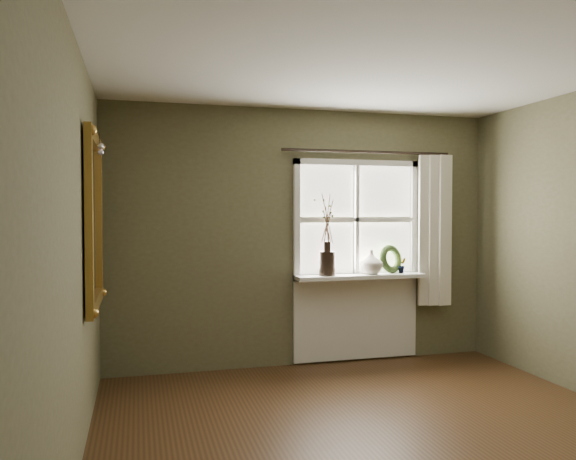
# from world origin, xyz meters

# --- Properties ---
(floor) EXTENTS (4.50, 4.50, 0.00)m
(floor) POSITION_xyz_m (0.00, 0.00, 0.00)
(floor) COLOR #3D2613
(floor) RESTS_ON ground
(ceiling) EXTENTS (4.50, 4.50, 0.00)m
(ceiling) POSITION_xyz_m (0.00, 0.00, 2.60)
(ceiling) COLOR silver
(ceiling) RESTS_ON ground
(wall_back) EXTENTS (4.00, 0.10, 2.60)m
(wall_back) POSITION_xyz_m (0.00, 2.30, 1.30)
(wall_back) COLOR brown
(wall_back) RESTS_ON ground
(wall_left) EXTENTS (0.10, 4.50, 2.60)m
(wall_left) POSITION_xyz_m (-2.05, 0.00, 1.30)
(wall_left) COLOR brown
(wall_left) RESTS_ON ground
(window_frame) EXTENTS (1.36, 0.06, 1.24)m
(window_frame) POSITION_xyz_m (0.55, 2.23, 1.48)
(window_frame) COLOR silver
(window_frame) RESTS_ON wall_back
(window_sill) EXTENTS (1.36, 0.26, 0.04)m
(window_sill) POSITION_xyz_m (0.55, 2.12, 0.90)
(window_sill) COLOR silver
(window_sill) RESTS_ON wall_back
(window_apron) EXTENTS (1.36, 0.04, 0.88)m
(window_apron) POSITION_xyz_m (0.55, 2.23, 0.46)
(window_apron) COLOR silver
(window_apron) RESTS_ON ground
(dark_jug) EXTENTS (0.18, 0.18, 0.24)m
(dark_jug) POSITION_xyz_m (0.19, 2.12, 1.04)
(dark_jug) COLOR black
(dark_jug) RESTS_ON window_sill
(cream_vase) EXTENTS (0.31, 0.31, 0.25)m
(cream_vase) POSITION_xyz_m (0.67, 2.12, 1.04)
(cream_vase) COLOR beige
(cream_vase) RESTS_ON window_sill
(wreath) EXTENTS (0.33, 0.25, 0.31)m
(wreath) POSITION_xyz_m (0.91, 2.16, 1.04)
(wreath) COLOR #324820
(wreath) RESTS_ON window_sill
(potted_plant_left) EXTENTS (0.10, 0.08, 0.16)m
(potted_plant_left) POSITION_xyz_m (0.14, 2.12, 1.00)
(potted_plant_left) COLOR #324820
(potted_plant_left) RESTS_ON window_sill
(potted_plant_right) EXTENTS (0.10, 0.08, 0.16)m
(potted_plant_right) POSITION_xyz_m (1.02, 2.12, 1.00)
(potted_plant_right) COLOR #324820
(potted_plant_right) RESTS_ON window_sill
(curtain) EXTENTS (0.36, 0.12, 1.59)m
(curtain) POSITION_xyz_m (1.39, 2.13, 1.37)
(curtain) COLOR beige
(curtain) RESTS_ON wall_back
(curtain_rod) EXTENTS (1.84, 0.03, 0.03)m
(curtain_rod) POSITION_xyz_m (0.65, 2.17, 2.18)
(curtain_rod) COLOR black
(curtain_rod) RESTS_ON wall_back
(gilt_mirror) EXTENTS (0.10, 1.09, 1.30)m
(gilt_mirror) POSITION_xyz_m (-1.96, 1.18, 1.50)
(gilt_mirror) COLOR white
(gilt_mirror) RESTS_ON wall_left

